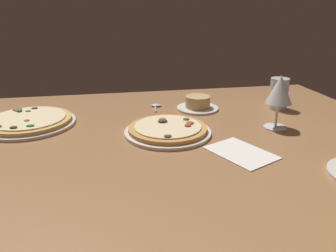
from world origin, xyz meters
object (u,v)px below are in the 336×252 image
pizza_side (28,121)px  paper_menu (241,153)px  pizza_main (167,130)px  ramekin_on_saucer (198,104)px  spoon (156,106)px  wine_glass_far (280,91)px  water_glass (278,96)px

pizza_side → paper_menu: size_ratio=1.74×
pizza_main → pizza_side: bearing=159.6°
ramekin_on_saucer → paper_menu: bearing=-88.7°
spoon → pizza_main: bearing=-92.3°
ramekin_on_saucer → paper_menu: (0.90, -39.53, -1.92)cm
pizza_main → ramekin_on_saucer: ramekin_on_saucer is taller
ramekin_on_saucer → wine_glass_far: bearing=-51.1°
water_glass → pizza_main: bearing=-158.9°
pizza_side → wine_glass_far: wine_glass_far is taller
pizza_side → water_glass: water_glass is taller
water_glass → spoon: 45.93cm
paper_menu → water_glass: bearing=25.4°
pizza_main → pizza_side: (-42.82, 15.94, 0.02)cm
ramekin_on_saucer → pizza_side: bearing=-174.0°
pizza_side → spoon: bearing=15.0°
water_glass → paper_menu: water_glass is taller
pizza_main → spoon: bearing=87.7°
wine_glass_far → spoon: wine_glass_far is taller
paper_menu → spoon: (-15.65, 45.10, 0.31)cm
pizza_main → spoon: size_ratio=2.84×
paper_menu → wine_glass_far: bearing=16.2°
pizza_main → pizza_side: 45.69cm
ramekin_on_saucer → spoon: ramekin_on_saucer is taller
pizza_side → water_glass: size_ratio=2.58×
water_glass → paper_menu: bearing=-129.6°
pizza_main → paper_menu: pizza_main is taller
ramekin_on_saucer → wine_glass_far: wine_glass_far is taller
pizza_side → water_glass: bearing=1.1°
water_glass → paper_menu: 45.68cm
pizza_side → ramekin_on_saucer: 59.03cm
ramekin_on_saucer → paper_menu: size_ratio=0.91×
pizza_side → ramekin_on_saucer: (58.70, 6.18, 0.84)cm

